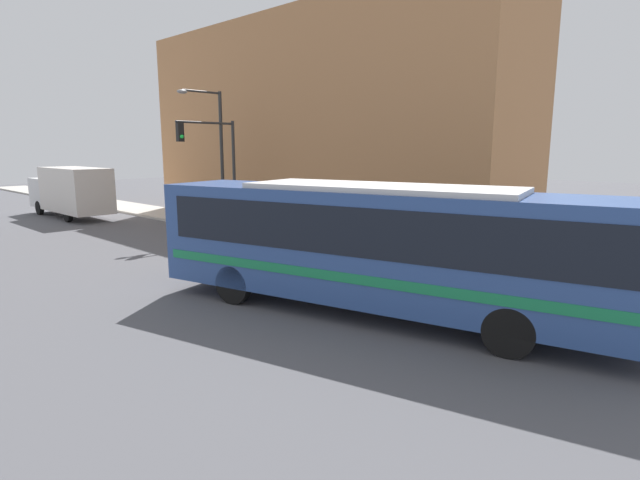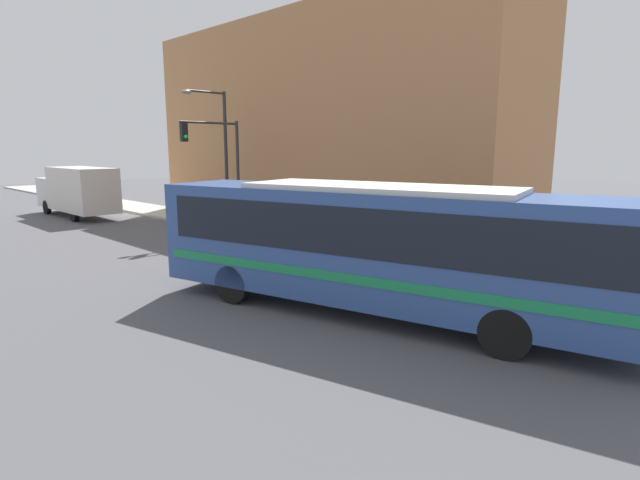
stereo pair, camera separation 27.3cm
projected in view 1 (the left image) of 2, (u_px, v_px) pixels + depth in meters
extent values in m
plane|color=#515156|center=(391.00, 313.00, 13.04)|extent=(120.00, 120.00, 0.00)
cube|color=#B7B2A8|center=(182.00, 217.00, 30.85)|extent=(3.07, 70.00, 0.14)
cube|color=#B27A4C|center=(316.00, 123.00, 28.26)|extent=(6.00, 23.72, 11.25)
cube|color=#2D4C8C|center=(379.00, 245.00, 12.63)|extent=(5.32, 12.64, 2.77)
cube|color=black|center=(379.00, 225.00, 12.54)|extent=(5.13, 11.69, 1.16)
cube|color=#197F4C|center=(378.00, 268.00, 12.74)|extent=(5.25, 12.17, 0.24)
cube|color=silver|center=(380.00, 188.00, 12.37)|extent=(3.84, 7.17, 0.16)
cylinder|color=black|center=(280.00, 268.00, 15.71)|extent=(0.52, 1.11, 1.08)
cylinder|color=black|center=(234.00, 284.00, 13.80)|extent=(0.52, 1.11, 1.08)
cylinder|color=black|center=(525.00, 303.00, 12.15)|extent=(0.52, 1.11, 1.08)
cylinder|color=black|center=(509.00, 332.00, 10.23)|extent=(0.52, 1.11, 1.08)
cube|color=silver|center=(76.00, 190.00, 30.21)|extent=(2.27, 5.83, 2.64)
cube|color=silver|center=(52.00, 192.00, 33.01)|extent=(2.16, 2.27, 1.87)
cylinder|color=black|center=(40.00, 208.00, 32.21)|extent=(0.25, 0.90, 0.90)
cylinder|color=black|center=(68.00, 214.00, 29.01)|extent=(0.25, 0.90, 0.90)
cylinder|color=red|center=(362.00, 245.00, 20.05)|extent=(0.24, 0.24, 0.56)
sphere|color=red|center=(362.00, 236.00, 19.99)|extent=(0.23, 0.23, 0.23)
cylinder|color=red|center=(364.00, 245.00, 19.95)|extent=(0.11, 0.15, 0.11)
cylinder|color=#2D2D2D|center=(234.00, 176.00, 25.44)|extent=(0.16, 0.16, 5.46)
cylinder|color=#2D2D2D|center=(205.00, 123.00, 23.82)|extent=(3.20, 0.11, 0.11)
cube|color=black|center=(180.00, 132.00, 22.90)|extent=(0.30, 0.24, 0.90)
sphere|color=#19D83F|center=(182.00, 137.00, 22.85)|extent=(0.18, 0.18, 0.18)
cylinder|color=#2D2D2D|center=(300.00, 230.00, 22.42)|extent=(0.06, 0.06, 0.98)
cylinder|color=#4C4C51|center=(300.00, 217.00, 22.31)|extent=(0.14, 0.14, 0.22)
cylinder|color=#2D2D2D|center=(222.00, 160.00, 26.14)|extent=(0.18, 0.18, 6.97)
cylinder|color=#2D2D2D|center=(201.00, 92.00, 24.74)|extent=(2.18, 0.11, 0.11)
ellipsoid|color=gray|center=(182.00, 92.00, 23.98)|extent=(0.56, 0.28, 0.20)
cylinder|color=#23283D|center=(297.00, 228.00, 23.49)|extent=(0.28, 0.28, 0.81)
cylinder|color=#2659A5|center=(297.00, 213.00, 23.36)|extent=(0.34, 0.34, 0.67)
sphere|color=tan|center=(297.00, 203.00, 23.28)|extent=(0.22, 0.22, 0.22)
cylinder|color=#47382D|center=(226.00, 218.00, 26.97)|extent=(0.28, 0.28, 0.80)
cylinder|color=black|center=(226.00, 204.00, 26.84)|extent=(0.34, 0.34, 0.66)
sphere|color=tan|center=(225.00, 196.00, 26.76)|extent=(0.22, 0.22, 0.22)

